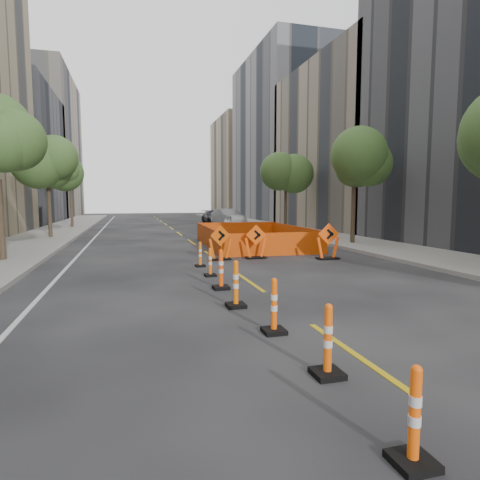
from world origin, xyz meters
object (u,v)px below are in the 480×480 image
object	(u,v)px
parked_car_mid	(228,217)
channelizer_2	(274,306)
chevron_sign_left	(220,242)
chevron_sign_right	(328,241)
channelizer_3	(236,284)
chevron_sign_center	(256,242)
parked_car_far	(214,217)
channelizer_0	(415,416)
channelizer_6	(200,254)
channelizer_4	(221,269)
channelizer_5	(210,262)
channelizer_1	(328,340)
parked_car_near	(237,222)

from	to	relation	value
parked_car_mid	channelizer_2	bearing A→B (deg)	-109.32
chevron_sign_left	chevron_sign_right	xyz separation A→B (m)	(4.44, -1.03, 0.03)
channelizer_3	chevron_sign_center	size ratio (longest dim) A/B	0.77
parked_car_far	chevron_sign_left	bearing A→B (deg)	-103.58
channelizer_0	parked_car_mid	size ratio (longest dim) A/B	0.20
channelizer_6	parked_car_mid	distance (m)	23.15
channelizer_4	channelizer_0	bearing A→B (deg)	-89.25
channelizer_0	channelizer_5	bearing A→B (deg)	90.15
channelizer_4	chevron_sign_left	xyz separation A→B (m)	(1.17, 5.40, 0.17)
channelizer_6	channelizer_0	bearing A→B (deg)	-89.89
channelizer_1	parked_car_far	size ratio (longest dim) A/B	0.22
parked_car_near	channelizer_0	bearing A→B (deg)	-101.09
channelizer_0	channelizer_1	bearing A→B (deg)	86.20
channelizer_1	channelizer_6	world-z (taller)	channelizer_1
channelizer_1	chevron_sign_right	world-z (taller)	chevron_sign_right
channelizer_2	parked_car_near	world-z (taller)	parked_car_near
channelizer_0	channelizer_4	distance (m)	7.86
parked_car_mid	channelizer_5	bearing A→B (deg)	-112.27
channelizer_3	parked_car_mid	size ratio (longest dim) A/B	0.22
channelizer_4	parked_car_far	xyz separation A→B (m)	(6.27, 31.64, 0.12)
channelizer_0	parked_car_near	world-z (taller)	parked_car_near
channelizer_3	channelizer_0	bearing A→B (deg)	-88.18
chevron_sign_left	parked_car_near	world-z (taller)	chevron_sign_left
channelizer_4	chevron_sign_left	bearing A→B (deg)	77.74
channelizer_0	chevron_sign_left	size ratio (longest dim) A/B	0.67
channelizer_0	parked_car_near	bearing A→B (deg)	78.35
channelizer_6	parked_car_near	distance (m)	18.15
channelizer_4	chevron_sign_center	distance (m)	6.06
chevron_sign_left	parked_car_far	bearing A→B (deg)	69.28
channelizer_0	chevron_sign_center	xyz separation A→B (m)	(2.64, 13.26, 0.23)
chevron_sign_center	parked_car_near	size ratio (longest dim) A/B	0.37
chevron_sign_left	parked_car_near	xyz separation A→B (m)	(4.89, 15.66, -0.06)
channelizer_3	channelizer_5	distance (m)	3.93
parked_car_far	channelizer_6	bearing A→B (deg)	-105.18
channelizer_4	parked_car_mid	bearing A→B (deg)	75.97
parked_car_near	channelizer_4	bearing A→B (deg)	-105.51
channelizer_1	channelizer_4	size ratio (longest dim) A/B	0.94
channelizer_4	channelizer_6	bearing A→B (deg)	88.85
chevron_sign_left	channelizer_5	bearing A→B (deg)	-117.42
chevron_sign_left	chevron_sign_right	size ratio (longest dim) A/B	0.96
channelizer_0	chevron_sign_center	size ratio (longest dim) A/B	0.68
channelizer_0	channelizer_1	size ratio (longest dim) A/B	0.93
channelizer_3	channelizer_6	distance (m)	5.90
channelizer_4	chevron_sign_left	distance (m)	5.52
channelizer_2	chevron_sign_center	xyz separation A→B (m)	(2.60, 9.33, 0.20)
parked_car_mid	channelizer_0	bearing A→B (deg)	-108.03
channelizer_0	channelizer_6	bearing A→B (deg)	90.11
parked_car_mid	parked_car_far	world-z (taller)	parked_car_mid
chevron_sign_right	parked_car_near	size ratio (longest dim) A/B	0.39
channelizer_5	chevron_sign_right	world-z (taller)	chevron_sign_right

